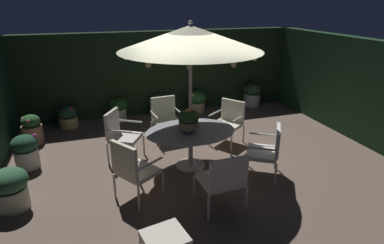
# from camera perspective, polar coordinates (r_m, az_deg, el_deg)

# --- Properties ---
(ground_plane) EXTENTS (8.01, 6.88, 0.02)m
(ground_plane) POSITION_cam_1_polar(r_m,az_deg,el_deg) (6.35, 1.32, -7.31)
(ground_plane) COLOR brown
(hedge_backdrop_rear) EXTENTS (8.01, 0.30, 2.24)m
(hedge_backdrop_rear) POSITION_cam_1_polar(r_m,az_deg,el_deg) (8.95, -5.59, 8.89)
(hedge_backdrop_rear) COLOR #1C2F1A
(hedge_backdrop_rear) RESTS_ON ground_plane
(hedge_backdrop_right) EXTENTS (0.30, 6.88, 2.24)m
(hedge_backdrop_right) POSITION_cam_1_polar(r_m,az_deg,el_deg) (7.99, 28.67, 4.85)
(hedge_backdrop_right) COLOR #1A341E
(hedge_backdrop_right) RESTS_ON ground_plane
(patio_dining_table) EXTENTS (1.68, 1.31, 0.75)m
(patio_dining_table) POSITION_cam_1_polar(r_m,az_deg,el_deg) (5.91, -0.26, -2.63)
(patio_dining_table) COLOR beige
(patio_dining_table) RESTS_ON ground_plane
(patio_umbrella) EXTENTS (2.45, 2.45, 2.70)m
(patio_umbrella) POSITION_cam_1_polar(r_m,az_deg,el_deg) (5.44, -0.30, 14.83)
(patio_umbrella) COLOR silver
(patio_umbrella) RESTS_ON ground_plane
(centerpiece_planter) EXTENTS (0.39, 0.39, 0.47)m
(centerpiece_planter) POSITION_cam_1_polar(r_m,az_deg,el_deg) (5.67, -0.62, 0.55)
(centerpiece_planter) COLOR #86694C
(centerpiece_planter) RESTS_ON patio_dining_table
(patio_chair_north) EXTENTS (0.77, 0.77, 1.01)m
(patio_chair_north) POSITION_cam_1_polar(r_m,az_deg,el_deg) (6.37, -12.82, -1.81)
(patio_chair_north) COLOR silver
(patio_chair_north) RESTS_ON ground_plane
(patio_chair_northeast) EXTENTS (0.79, 0.81, 1.04)m
(patio_chair_northeast) POSITION_cam_1_polar(r_m,az_deg,el_deg) (5.02, -10.68, -8.05)
(patio_chair_northeast) COLOR silver
(patio_chair_northeast) RESTS_ON ground_plane
(patio_chair_east) EXTENTS (0.68, 0.64, 0.95)m
(patio_chair_east) POSITION_cam_1_polar(r_m,az_deg,el_deg) (4.79, 5.64, -9.96)
(patio_chair_east) COLOR beige
(patio_chair_east) RESTS_ON ground_plane
(patio_chair_southeast) EXTENTS (0.81, 0.84, 0.95)m
(patio_chair_southeast) POSITION_cam_1_polar(r_m,az_deg,el_deg) (5.80, 13.49, -4.62)
(patio_chair_southeast) COLOR silver
(patio_chair_southeast) RESTS_ON ground_plane
(patio_chair_south) EXTENTS (0.82, 0.84, 0.95)m
(patio_chair_south) POSITION_cam_1_polar(r_m,az_deg,el_deg) (7.05, 6.66, 0.48)
(patio_chair_south) COLOR silver
(patio_chair_south) RESTS_ON ground_plane
(patio_chair_southwest) EXTENTS (0.67, 0.64, 0.97)m
(patio_chair_southwest) POSITION_cam_1_polar(r_m,az_deg,el_deg) (7.18, -4.78, 1.01)
(patio_chair_southwest) COLOR beige
(patio_chair_southwest) RESTS_ON ground_plane
(ottoman_footrest) EXTENTS (0.59, 0.56, 0.39)m
(ottoman_footrest) POSITION_cam_1_polar(r_m,az_deg,el_deg) (4.06, -4.91, -20.21)
(ottoman_footrest) COLOR beige
(ottoman_footrest) RESTS_ON ground_plane
(potted_plant_back_center) EXTENTS (0.46, 0.46, 0.57)m
(potted_plant_back_center) POSITION_cam_1_polar(r_m,az_deg,el_deg) (8.75, -6.38, 3.06)
(potted_plant_back_center) COLOR tan
(potted_plant_back_center) RESTS_ON ground_plane
(potted_plant_front_corner) EXTENTS (0.51, 0.51, 0.69)m
(potted_plant_front_corner) POSITION_cam_1_polar(r_m,az_deg,el_deg) (9.71, 10.75, 4.92)
(potted_plant_front_corner) COLOR beige
(potted_plant_front_corner) RESTS_ON ground_plane
(potted_plant_right_far) EXTENTS (0.45, 0.45, 0.55)m
(potted_plant_right_far) POSITION_cam_1_polar(r_m,az_deg,el_deg) (8.52, -21.44, 0.95)
(potted_plant_right_far) COLOR tan
(potted_plant_right_far) RESTS_ON ground_plane
(potted_plant_left_far) EXTENTS (0.47, 0.47, 0.66)m
(potted_plant_left_far) POSITION_cam_1_polar(r_m,az_deg,el_deg) (6.77, -27.77, -4.60)
(potted_plant_left_far) COLOR beige
(potted_plant_left_far) RESTS_ON ground_plane
(potted_plant_back_left) EXTENTS (0.53, 0.53, 0.68)m
(potted_plant_back_left) POSITION_cam_1_polar(r_m,az_deg,el_deg) (5.59, -29.90, -10.22)
(potted_plant_back_left) COLOR beige
(potted_plant_back_left) RESTS_ON ground_plane
(potted_plant_back_right) EXTENTS (0.46, 0.46, 0.60)m
(potted_plant_back_right) POSITION_cam_1_polar(r_m,az_deg,el_deg) (8.60, -13.05, 2.44)
(potted_plant_back_right) COLOR beige
(potted_plant_back_right) RESTS_ON ground_plane
(potted_plant_left_near) EXTENTS (0.44, 0.44, 0.66)m
(potted_plant_left_near) POSITION_cam_1_polar(r_m,az_deg,el_deg) (7.88, -26.88, -1.17)
(potted_plant_left_near) COLOR #896350
(potted_plant_left_near) RESTS_ON ground_plane
(potted_plant_right_near) EXTENTS (0.51, 0.51, 0.61)m
(potted_plant_right_near) POSITION_cam_1_polar(r_m,az_deg,el_deg) (8.99, 0.90, 3.79)
(potted_plant_right_near) COLOR tan
(potted_plant_right_near) RESTS_ON ground_plane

